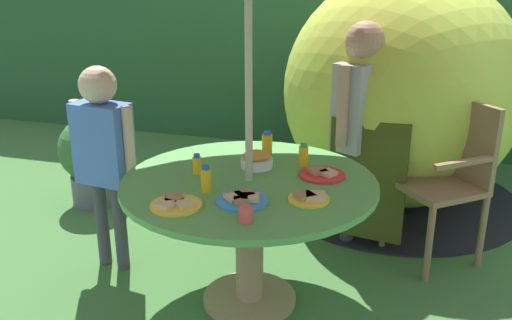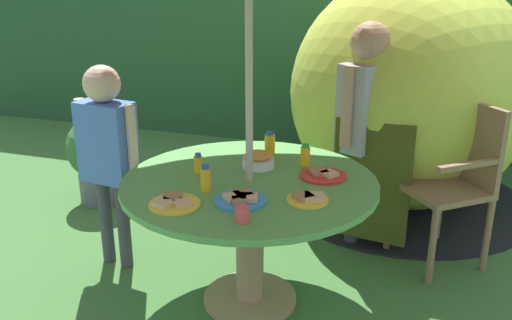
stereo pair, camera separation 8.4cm
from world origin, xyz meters
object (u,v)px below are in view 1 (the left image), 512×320
object	(u,v)px
garden_table	(249,208)
cup_near	(246,215)
child_in_grey_shirt	(361,105)
juice_bottle_far_left	(267,143)
dome_tent	(402,91)
plate_back_edge	(310,198)
plate_near_right	(175,204)
plate_center_back	(322,174)
juice_bottle_near_left	(197,165)
wooden_chair	(448,171)
child_in_blue_shirt	(103,144)
juice_bottle_mid_left	(303,155)
plate_center_front	(242,199)
juice_bottle_far_right	(206,179)
snack_bowl	(257,160)
potted_plant	(92,157)

from	to	relation	value
garden_table	cup_near	bearing A→B (deg)	-74.75
child_in_grey_shirt	juice_bottle_far_left	size ratio (longest dim) A/B	10.53
dome_tent	plate_back_edge	world-z (taller)	dome_tent
plate_near_right	plate_center_back	bearing A→B (deg)	44.36
garden_table	juice_bottle_near_left	xyz separation A→B (m)	(-0.28, 0.01, 0.20)
wooden_chair	plate_center_back	world-z (taller)	wooden_chair
child_in_grey_shirt	plate_center_back	size ratio (longest dim) A/B	5.95
child_in_blue_shirt	plate_near_right	bearing A→B (deg)	-29.99
juice_bottle_near_left	cup_near	distance (m)	0.62
child_in_grey_shirt	wooden_chair	bearing A→B (deg)	106.83
plate_back_edge	cup_near	world-z (taller)	cup_near
wooden_chair	juice_bottle_mid_left	world-z (taller)	wooden_chair
plate_center_front	cup_near	bearing A→B (deg)	-68.46
juice_bottle_far_right	juice_bottle_mid_left	xyz separation A→B (m)	(0.36, 0.48, -0.00)
garden_table	plate_near_right	bearing A→B (deg)	-119.54
plate_back_edge	juice_bottle_far_left	bearing A→B (deg)	121.99
snack_bowl	juice_bottle_far_right	size ratio (longest dim) A/B	1.30
garden_table	plate_near_right	size ratio (longest dim) A/B	5.54
wooden_chair	child_in_grey_shirt	distance (m)	0.64
plate_back_edge	plate_center_back	size ratio (longest dim) A/B	0.82
juice_bottle_far_left	plate_center_back	bearing A→B (deg)	-35.03
garden_table	plate_back_edge	xyz separation A→B (m)	(0.34, -0.16, 0.17)
juice_bottle_near_left	cup_near	size ratio (longest dim) A/B	1.57
potted_plant	cup_near	size ratio (longest dim) A/B	9.92
dome_tent	juice_bottle_near_left	bearing A→B (deg)	-111.27
child_in_grey_shirt	plate_near_right	world-z (taller)	child_in_grey_shirt
child_in_grey_shirt	plate_back_edge	distance (m)	1.08
plate_center_back	juice_bottle_near_left	bearing A→B (deg)	-166.90
plate_near_right	juice_bottle_far_right	world-z (taller)	juice_bottle_far_right
potted_plant	juice_bottle_near_left	distance (m)	1.56
child_in_grey_shirt	snack_bowl	size ratio (longest dim) A/B	8.22
child_in_blue_shirt	juice_bottle_far_left	world-z (taller)	child_in_blue_shirt
plate_center_front	juice_bottle_far_right	bearing A→B (deg)	161.92
plate_back_edge	plate_center_back	bearing A→B (deg)	89.47
plate_near_right	child_in_grey_shirt	bearing A→B (deg)	62.89
potted_plant	plate_near_right	bearing A→B (deg)	-45.96
dome_tent	potted_plant	bearing A→B (deg)	-152.84
garden_table	wooden_chair	bearing A→B (deg)	39.67
child_in_grey_shirt	plate_back_edge	bearing A→B (deg)	20.39
garden_table	potted_plant	xyz separation A→B (m)	(-1.49, 0.92, -0.18)
snack_bowl	cup_near	size ratio (longest dim) A/B	2.55
wooden_chair	snack_bowl	xyz separation A→B (m)	(-1.00, -0.63, 0.18)
cup_near	plate_center_front	bearing A→B (deg)	111.54
plate_back_edge	plate_center_front	xyz separation A→B (m)	(-0.29, -0.10, 0.00)
potted_plant	plate_near_right	size ratio (longest dim) A/B	2.87
plate_center_front	dome_tent	bearing A→B (deg)	72.36
plate_center_front	juice_bottle_near_left	xyz separation A→B (m)	(-0.33, 0.27, 0.04)
dome_tent	snack_bowl	bearing A→B (deg)	-106.17
plate_center_front	juice_bottle_far_right	world-z (taller)	juice_bottle_far_right
potted_plant	child_in_blue_shirt	xyz separation A→B (m)	(0.61, -0.79, 0.40)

